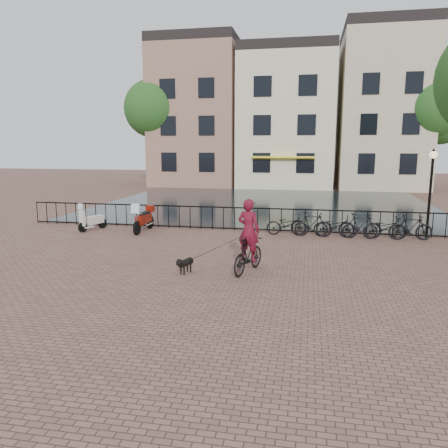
% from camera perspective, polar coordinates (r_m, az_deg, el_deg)
% --- Properties ---
extents(ground, '(100.00, 100.00, 0.00)m').
position_cam_1_polar(ground, '(11.29, -2.95, -8.72)').
color(ground, brown).
rests_on(ground, ground).
extents(canal_water, '(20.00, 20.00, 0.00)m').
position_cam_1_polar(canal_water, '(28.02, 5.61, 2.76)').
color(canal_water, black).
rests_on(canal_water, ground).
extents(railing, '(20.00, 0.05, 1.02)m').
position_cam_1_polar(railing, '(18.81, 2.92, 0.61)').
color(railing, black).
rests_on(railing, ground).
extents(canal_house_left, '(7.50, 9.00, 12.80)m').
position_cam_1_polar(canal_house_left, '(41.68, -3.11, 14.10)').
color(canal_house_left, '#986A58').
rests_on(canal_house_left, ground).
extents(canal_house_mid, '(8.00, 9.50, 11.80)m').
position_cam_1_polar(canal_house_mid, '(40.46, 8.26, 13.41)').
color(canal_house_mid, beige).
rests_on(canal_house_mid, ground).
extents(canal_house_right, '(7.00, 9.00, 13.30)m').
position_cam_1_polar(canal_house_right, '(40.89, 19.90, 13.94)').
color(canal_house_right, tan).
rests_on(canal_house_right, ground).
extents(tree_far_left, '(5.04, 5.04, 9.27)m').
position_cam_1_polar(tree_far_left, '(39.87, -9.26, 14.62)').
color(tree_far_left, black).
rests_on(tree_far_left, ground).
extents(tree_far_right, '(4.76, 4.76, 8.76)m').
position_cam_1_polar(tree_far_right, '(38.61, 25.83, 13.33)').
color(tree_far_right, black).
rests_on(tree_far_right, ground).
extents(lamp_post, '(0.30, 0.30, 3.45)m').
position_cam_1_polar(lamp_post, '(18.58, 25.44, 5.33)').
color(lamp_post, black).
rests_on(lamp_post, ground).
extents(cyclist, '(1.09, 1.92, 2.53)m').
position_cam_1_polar(cyclist, '(12.61, 3.21, -2.14)').
color(cyclist, black).
rests_on(cyclist, ground).
extents(dog, '(0.46, 0.79, 0.51)m').
position_cam_1_polar(dog, '(12.75, -5.03, -5.31)').
color(dog, black).
rests_on(dog, ground).
extents(motorcycle, '(0.50, 1.88, 1.34)m').
position_cam_1_polar(motorcycle, '(18.94, -10.47, 1.02)').
color(motorcycle, maroon).
rests_on(motorcycle, ground).
extents(scooter, '(0.88, 1.41, 1.26)m').
position_cam_1_polar(scooter, '(19.78, -16.83, 1.04)').
color(scooter, silver).
rests_on(scooter, ground).
extents(parked_bike_0, '(1.72, 0.61, 0.90)m').
position_cam_1_polar(parked_bike_0, '(18.06, 8.30, -0.06)').
color(parked_bike_0, black).
rests_on(parked_bike_0, ground).
extents(parked_bike_1, '(1.70, 0.64, 1.00)m').
position_cam_1_polar(parked_bike_1, '(18.04, 11.32, -0.01)').
color(parked_bike_1, black).
rests_on(parked_bike_1, ground).
extents(parked_bike_2, '(1.77, 0.78, 0.90)m').
position_cam_1_polar(parked_bike_2, '(18.08, 14.33, -0.27)').
color(parked_bike_2, black).
rests_on(parked_bike_2, ground).
extents(parked_bike_3, '(1.67, 0.50, 1.00)m').
position_cam_1_polar(parked_bike_3, '(18.15, 17.33, -0.22)').
color(parked_bike_3, black).
rests_on(parked_bike_3, ground).
extents(parked_bike_4, '(1.77, 0.80, 0.90)m').
position_cam_1_polar(parked_bike_4, '(18.29, 20.27, -0.47)').
color(parked_bike_4, black).
rests_on(parked_bike_4, ground).
extents(parked_bike_5, '(1.70, 0.63, 1.00)m').
position_cam_1_polar(parked_bike_5, '(18.46, 23.19, -0.42)').
color(parked_bike_5, black).
rests_on(parked_bike_5, ground).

